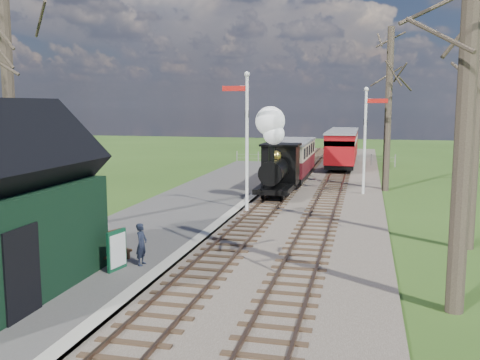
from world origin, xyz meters
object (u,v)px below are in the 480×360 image
at_px(semaphore_far, 366,133).
at_px(person, 142,244).
at_px(semaphore_near, 245,132).
at_px(bench, 105,249).
at_px(coach, 293,158).
at_px(sign_board, 117,250).
at_px(locomotive, 277,159).
at_px(red_carriage_b, 344,144).
at_px(red_carriage_a, 341,150).

distance_m(semaphore_far, person, 16.29).
distance_m(semaphore_near, bench, 9.65).
xyz_separation_m(coach, bench, (-2.99, -18.79, -0.91)).
distance_m(sign_board, person, 0.78).
xyz_separation_m(locomotive, person, (-1.84, -12.65, -1.28)).
height_order(semaphore_far, sign_board, semaphore_far).
distance_m(red_carriage_b, sign_board, 31.84).
distance_m(locomotive, bench, 13.15).
bearing_deg(semaphore_far, person, -112.75).
distance_m(coach, red_carriage_a, 7.11).
height_order(coach, sign_board, coach).
bearing_deg(sign_board, red_carriage_b, 81.10).
relative_size(red_carriage_b, sign_board, 4.75).
height_order(semaphore_near, bench, semaphore_near).
height_order(semaphore_far, bench, semaphore_far).
relative_size(coach, sign_board, 6.37).
bearing_deg(red_carriage_b, semaphore_far, -83.67).
distance_m(locomotive, sign_board, 13.53).
bearing_deg(red_carriage_b, locomotive, -98.18).
xyz_separation_m(semaphore_far, bench, (-7.36, -14.90, -2.73)).
relative_size(semaphore_near, locomotive, 1.37).
xyz_separation_m(semaphore_near, red_carriage_a, (3.37, 16.50, -2.05)).
bearing_deg(locomotive, red_carriage_b, 81.82).
height_order(locomotive, bench, locomotive).
relative_size(semaphore_near, coach, 0.86).
bearing_deg(sign_board, semaphore_far, 66.56).
bearing_deg(person, bench, 93.28).
xyz_separation_m(locomotive, sign_board, (-2.31, -13.26, -1.32)).
height_order(locomotive, person, locomotive).
xyz_separation_m(sign_board, bench, (-0.67, 0.54, -0.15)).
bearing_deg(sign_board, coach, 83.15).
height_order(coach, red_carriage_a, red_carriage_a).
bearing_deg(person, red_carriage_b, -8.37).
distance_m(red_carriage_a, person, 25.73).
bearing_deg(coach, sign_board, -96.85).
bearing_deg(bench, semaphore_far, 63.71).
distance_m(semaphore_far, red_carriage_a, 10.79).
distance_m(coach, sign_board, 19.48).
relative_size(sign_board, bench, 0.71).
xyz_separation_m(semaphore_far, person, (-6.22, -14.83, -2.54)).
bearing_deg(locomotive, coach, 89.89).
bearing_deg(semaphore_far, bench, -116.29).
bearing_deg(coach, semaphore_far, -41.60).
distance_m(semaphore_far, locomotive, 5.06).
distance_m(semaphore_near, semaphore_far, 7.91).
height_order(red_carriage_a, person, red_carriage_a).
bearing_deg(red_carriage_b, red_carriage_a, -90.00).
bearing_deg(semaphore_far, sign_board, -113.44).
bearing_deg(bench, red_carriage_a, 77.59).
bearing_deg(coach, semaphore_near, -94.45).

